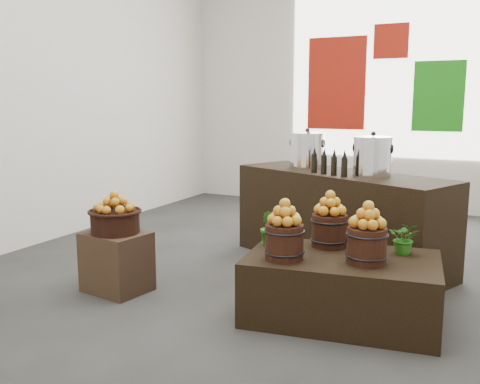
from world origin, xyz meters
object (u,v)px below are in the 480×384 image
at_px(wicker_basket, 115,222).
at_px(stock_pot_left, 307,151).
at_px(crate, 117,262).
at_px(stock_pot_center, 372,158).
at_px(counter, 340,218).
at_px(display_table, 341,288).

bearing_deg(wicker_basket, stock_pot_left, 59.18).
relative_size(crate, stock_pot_left, 1.47).
distance_m(wicker_basket, stock_pot_center, 2.42).
bearing_deg(counter, wicker_basket, -108.83).
relative_size(crate, counter, 0.23).
relative_size(crate, display_table, 0.37).
bearing_deg(counter, stock_pot_left, -180.00).
relative_size(wicker_basket, counter, 0.18).
relative_size(crate, wicker_basket, 1.25).
xyz_separation_m(wicker_basket, counter, (1.51, 1.63, -0.14)).
bearing_deg(stock_pot_center, stock_pot_left, 156.03).
height_order(crate, counter, counter).
xyz_separation_m(crate, counter, (1.51, 1.63, 0.21)).
xyz_separation_m(wicker_basket, stock_pot_left, (1.09, 1.82, 0.50)).
bearing_deg(wicker_basket, stock_pot_center, 38.87).
bearing_deg(stock_pot_left, wicker_basket, -120.82).
height_order(display_table, stock_pot_left, stock_pot_left).
height_order(crate, stock_pot_center, stock_pot_center).
bearing_deg(stock_pot_center, display_table, -86.92).
distance_m(crate, counter, 2.23).
bearing_deg(stock_pot_center, crate, -141.13).
bearing_deg(crate, display_table, 7.39).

